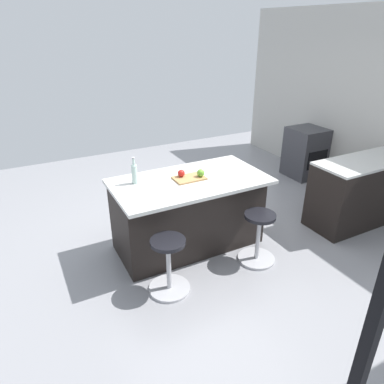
{
  "coord_description": "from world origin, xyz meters",
  "views": [
    {
      "loc": [
        2.1,
        3.55,
        2.55
      ],
      "look_at": [
        0.39,
        0.27,
        0.78
      ],
      "focal_mm": 32.84,
      "sensor_mm": 36.0,
      "label": 1
    }
  ],
  "objects_px": {
    "oven_range": "(305,152)",
    "water_bottle": "(134,173)",
    "kitchen_island": "(188,212)",
    "stool_middle": "(169,267)",
    "apple_red": "(181,173)",
    "cutting_board": "(189,178)",
    "apple_green": "(201,173)",
    "stool_by_window": "(258,239)"
  },
  "relations": [
    {
      "from": "oven_range",
      "to": "kitchen_island",
      "type": "distance_m",
      "value": 3.12
    },
    {
      "from": "stool_middle",
      "to": "cutting_board",
      "type": "relative_size",
      "value": 1.73
    },
    {
      "from": "apple_red",
      "to": "water_bottle",
      "type": "distance_m",
      "value": 0.55
    },
    {
      "from": "apple_red",
      "to": "apple_green",
      "type": "height_order",
      "value": "apple_green"
    },
    {
      "from": "oven_range",
      "to": "water_bottle",
      "type": "distance_m",
      "value": 3.7
    },
    {
      "from": "cutting_board",
      "to": "water_bottle",
      "type": "bearing_deg",
      "value": -16.1
    },
    {
      "from": "water_bottle",
      "to": "stool_middle",
      "type": "bearing_deg",
      "value": 92.18
    },
    {
      "from": "oven_range",
      "to": "stool_middle",
      "type": "height_order",
      "value": "oven_range"
    },
    {
      "from": "oven_range",
      "to": "apple_red",
      "type": "distance_m",
      "value": 3.22
    },
    {
      "from": "apple_green",
      "to": "stool_by_window",
      "type": "bearing_deg",
      "value": 125.67
    },
    {
      "from": "kitchen_island",
      "to": "oven_range",
      "type": "bearing_deg",
      "value": -160.12
    },
    {
      "from": "oven_range",
      "to": "cutting_board",
      "type": "height_order",
      "value": "cutting_board"
    },
    {
      "from": "oven_range",
      "to": "water_bottle",
      "type": "bearing_deg",
      "value": 14.46
    },
    {
      "from": "cutting_board",
      "to": "oven_range",
      "type": "bearing_deg",
      "value": -159.7
    },
    {
      "from": "cutting_board",
      "to": "water_bottle",
      "type": "distance_m",
      "value": 0.64
    },
    {
      "from": "cutting_board",
      "to": "apple_green",
      "type": "xyz_separation_m",
      "value": [
        -0.13,
        0.04,
        0.05
      ]
    },
    {
      "from": "kitchen_island",
      "to": "water_bottle",
      "type": "relative_size",
      "value": 5.8
    },
    {
      "from": "kitchen_island",
      "to": "apple_green",
      "type": "height_order",
      "value": "apple_green"
    },
    {
      "from": "stool_middle",
      "to": "cutting_board",
      "type": "distance_m",
      "value": 1.07
    },
    {
      "from": "stool_by_window",
      "to": "stool_middle",
      "type": "bearing_deg",
      "value": 0.0
    },
    {
      "from": "stool_middle",
      "to": "apple_green",
      "type": "bearing_deg",
      "value": -139.04
    },
    {
      "from": "oven_range",
      "to": "stool_middle",
      "type": "relative_size",
      "value": 1.44
    },
    {
      "from": "kitchen_island",
      "to": "apple_green",
      "type": "bearing_deg",
      "value": 154.87
    },
    {
      "from": "stool_middle",
      "to": "water_bottle",
      "type": "bearing_deg",
      "value": -87.82
    },
    {
      "from": "kitchen_island",
      "to": "stool_by_window",
      "type": "xyz_separation_m",
      "value": [
        -0.57,
        0.67,
        -0.17
      ]
    },
    {
      "from": "oven_range",
      "to": "cutting_board",
      "type": "xyz_separation_m",
      "value": [
        2.94,
        1.09,
        0.48
      ]
    },
    {
      "from": "apple_red",
      "to": "apple_green",
      "type": "bearing_deg",
      "value": 153.23
    },
    {
      "from": "oven_range",
      "to": "stool_by_window",
      "type": "height_order",
      "value": "oven_range"
    },
    {
      "from": "stool_by_window",
      "to": "cutting_board",
      "type": "relative_size",
      "value": 1.73
    },
    {
      "from": "kitchen_island",
      "to": "cutting_board",
      "type": "distance_m",
      "value": 0.46
    },
    {
      "from": "water_bottle",
      "to": "apple_red",
      "type": "bearing_deg",
      "value": 168.29
    },
    {
      "from": "oven_range",
      "to": "stool_by_window",
      "type": "xyz_separation_m",
      "value": [
        2.37,
        1.73,
        -0.15
      ]
    },
    {
      "from": "cutting_board",
      "to": "apple_green",
      "type": "distance_m",
      "value": 0.15
    },
    {
      "from": "stool_by_window",
      "to": "water_bottle",
      "type": "height_order",
      "value": "water_bottle"
    },
    {
      "from": "oven_range",
      "to": "apple_red",
      "type": "relative_size",
      "value": 10.52
    },
    {
      "from": "apple_red",
      "to": "water_bottle",
      "type": "relative_size",
      "value": 0.27
    },
    {
      "from": "stool_by_window",
      "to": "water_bottle",
      "type": "xyz_separation_m",
      "value": [
        1.17,
        -0.82,
        0.75
      ]
    },
    {
      "from": "cutting_board",
      "to": "apple_green",
      "type": "bearing_deg",
      "value": 163.73
    },
    {
      "from": "kitchen_island",
      "to": "water_bottle",
      "type": "xyz_separation_m",
      "value": [
        0.6,
        -0.15,
        0.58
      ]
    },
    {
      "from": "stool_middle",
      "to": "apple_red",
      "type": "xyz_separation_m",
      "value": [
        -0.5,
        -0.71,
        0.69
      ]
    },
    {
      "from": "cutting_board",
      "to": "water_bottle",
      "type": "height_order",
      "value": "water_bottle"
    },
    {
      "from": "oven_range",
      "to": "apple_green",
      "type": "relative_size",
      "value": 9.97
    }
  ]
}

